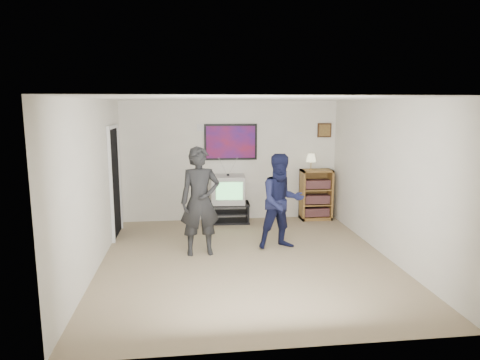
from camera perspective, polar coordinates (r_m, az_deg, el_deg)
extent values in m
cube|color=#917B5C|center=(6.84, 0.86, -10.64)|extent=(4.50, 5.00, 0.01)
cube|color=white|center=(6.40, 0.92, 10.80)|extent=(4.50, 5.00, 0.01)
cube|color=white|center=(8.96, -1.26, 2.55)|extent=(4.50, 0.01, 2.50)
cube|color=white|center=(6.60, -18.86, -0.68)|extent=(0.01, 5.00, 2.50)
cube|color=white|center=(7.16, 19.03, 0.12)|extent=(0.01, 5.00, 2.50)
cube|color=black|center=(8.84, -1.48, -3.18)|extent=(0.86, 0.51, 0.04)
cube|color=black|center=(8.94, -1.47, -5.52)|extent=(0.86, 0.51, 0.04)
cube|color=black|center=(8.86, -3.96, -4.42)|extent=(0.06, 0.45, 0.42)
cube|color=black|center=(8.93, 1.00, -4.28)|extent=(0.06, 0.45, 0.42)
imported|color=black|center=(6.91, -5.34, -2.85)|extent=(0.68, 0.48, 1.76)
imported|color=#141738|center=(7.22, 5.56, -2.88)|extent=(0.87, 0.73, 1.62)
cube|color=white|center=(7.05, -5.00, -0.57)|extent=(0.07, 0.13, 0.04)
cube|color=white|center=(7.38, 5.69, -1.22)|extent=(0.09, 0.13, 0.04)
cube|color=black|center=(8.89, -1.25, 5.09)|extent=(1.10, 0.03, 0.75)
cube|color=white|center=(8.84, -4.84, 6.97)|extent=(0.28, 0.02, 0.14)
cube|color=black|center=(9.29, 11.19, 6.53)|extent=(0.30, 0.03, 0.30)
cube|color=black|center=(8.18, -16.38, -0.34)|extent=(0.03, 0.85, 2.00)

